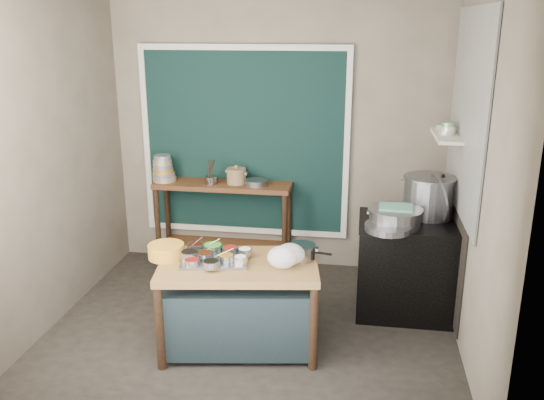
% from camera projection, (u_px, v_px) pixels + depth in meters
% --- Properties ---
extents(floor, '(3.50, 3.00, 0.02)m').
position_uv_depth(floor, '(252.00, 329.00, 5.06)').
color(floor, '#2A2520').
rests_on(floor, ground).
extents(back_wall, '(3.50, 0.02, 2.80)m').
position_uv_depth(back_wall, '(278.00, 138.00, 6.06)').
color(back_wall, '#786B5C').
rests_on(back_wall, floor).
extents(left_wall, '(0.02, 3.00, 2.80)m').
position_uv_depth(left_wall, '(47.00, 166.00, 4.90)').
color(left_wall, '#786B5C').
rests_on(left_wall, floor).
extents(right_wall, '(0.02, 3.00, 2.80)m').
position_uv_depth(right_wall, '(477.00, 183.00, 4.37)').
color(right_wall, '#786B5C').
rests_on(right_wall, floor).
extents(curtain_panel, '(2.10, 0.02, 1.90)m').
position_uv_depth(curtain_panel, '(244.00, 143.00, 6.09)').
color(curtain_panel, black).
rests_on(curtain_panel, back_wall).
extents(curtain_frame, '(2.22, 0.03, 2.02)m').
position_uv_depth(curtain_frame, '(244.00, 143.00, 6.08)').
color(curtain_frame, beige).
rests_on(curtain_frame, back_wall).
extents(tile_panel, '(0.02, 1.70, 1.70)m').
position_uv_depth(tile_panel, '(467.00, 113.00, 4.76)').
color(tile_panel, '#B2B2AA').
rests_on(tile_panel, right_wall).
extents(soot_patch, '(0.01, 1.30, 1.30)m').
position_uv_depth(soot_patch, '(453.00, 239.00, 5.20)').
color(soot_patch, black).
rests_on(soot_patch, right_wall).
extents(wall_shelf, '(0.22, 0.70, 0.03)m').
position_uv_depth(wall_shelf, '(447.00, 136.00, 5.14)').
color(wall_shelf, beige).
rests_on(wall_shelf, right_wall).
extents(prep_table, '(1.35, 0.90, 0.75)m').
position_uv_depth(prep_table, '(239.00, 305.00, 4.66)').
color(prep_table, olive).
rests_on(prep_table, floor).
extents(back_counter, '(1.45, 0.40, 0.95)m').
position_uv_depth(back_counter, '(224.00, 225.00, 6.20)').
color(back_counter, '#512C17').
rests_on(back_counter, floor).
extents(stove_block, '(0.90, 0.68, 0.85)m').
position_uv_depth(stove_block, '(408.00, 268.00, 5.24)').
color(stove_block, black).
rests_on(stove_block, floor).
extents(stove_top, '(0.92, 0.69, 0.03)m').
position_uv_depth(stove_top, '(411.00, 223.00, 5.11)').
color(stove_top, black).
rests_on(stove_top, stove_block).
extents(condiment_tray, '(0.59, 0.47, 0.02)m').
position_uv_depth(condiment_tray, '(215.00, 260.00, 4.58)').
color(condiment_tray, gray).
rests_on(condiment_tray, prep_table).
extents(condiment_bowls, '(0.55, 0.45, 0.07)m').
position_uv_depth(condiment_bowls, '(212.00, 254.00, 4.59)').
color(condiment_bowls, gray).
rests_on(condiment_bowls, condiment_tray).
extents(yellow_basin, '(0.38, 0.38, 0.11)m').
position_uv_depth(yellow_basin, '(166.00, 251.00, 4.64)').
color(yellow_basin, gold).
rests_on(yellow_basin, prep_table).
extents(saucepan, '(0.27, 0.27, 0.13)m').
position_uv_depth(saucepan, '(302.00, 252.00, 4.60)').
color(saucepan, gray).
rests_on(saucepan, prep_table).
extents(plastic_bag_a, '(0.26, 0.23, 0.17)m').
position_uv_depth(plastic_bag_a, '(282.00, 257.00, 4.43)').
color(plastic_bag_a, white).
rests_on(plastic_bag_a, prep_table).
extents(plastic_bag_b, '(0.27, 0.25, 0.17)m').
position_uv_depth(plastic_bag_b, '(290.00, 254.00, 4.50)').
color(plastic_bag_b, white).
rests_on(plastic_bag_b, prep_table).
extents(bowl_stack, '(0.25, 0.25, 0.28)m').
position_uv_depth(bowl_stack, '(163.00, 170.00, 6.10)').
color(bowl_stack, tan).
rests_on(bowl_stack, back_counter).
extents(utensil_cup, '(0.16, 0.16, 0.08)m').
position_uv_depth(utensil_cup, '(211.00, 180.00, 6.02)').
color(utensil_cup, gray).
rests_on(utensil_cup, back_counter).
extents(ceramic_crock, '(0.27, 0.27, 0.14)m').
position_uv_depth(ceramic_crock, '(236.00, 177.00, 6.02)').
color(ceramic_crock, olive).
rests_on(ceramic_crock, back_counter).
extents(wide_bowl, '(0.31, 0.31, 0.06)m').
position_uv_depth(wide_bowl, '(256.00, 183.00, 5.96)').
color(wide_bowl, gray).
rests_on(wide_bowl, back_counter).
extents(stock_pot, '(0.51, 0.51, 0.37)m').
position_uv_depth(stock_pot, '(429.00, 196.00, 5.20)').
color(stock_pot, gray).
rests_on(stock_pot, stove_top).
extents(pot_lid, '(0.20, 0.44, 0.42)m').
position_uv_depth(pot_lid, '(439.00, 197.00, 5.09)').
color(pot_lid, gray).
rests_on(pot_lid, stove_top).
extents(steamer, '(0.59, 0.59, 0.16)m').
position_uv_depth(steamer, '(395.00, 217.00, 4.98)').
color(steamer, gray).
rests_on(steamer, stove_top).
extents(green_cloth, '(0.29, 0.23, 0.02)m').
position_uv_depth(green_cloth, '(396.00, 207.00, 4.95)').
color(green_cloth, '#568C6B').
rests_on(green_cloth, steamer).
extents(shallow_pan, '(0.52, 0.52, 0.05)m').
position_uv_depth(shallow_pan, '(388.00, 228.00, 4.87)').
color(shallow_pan, gray).
rests_on(shallow_pan, stove_top).
extents(shelf_bowl_stack, '(0.14, 0.14, 0.11)m').
position_uv_depth(shelf_bowl_stack, '(448.00, 129.00, 5.10)').
color(shelf_bowl_stack, silver).
rests_on(shelf_bowl_stack, wall_shelf).
extents(shelf_bowl_green, '(0.16, 0.16, 0.05)m').
position_uv_depth(shelf_bowl_green, '(445.00, 127.00, 5.31)').
color(shelf_bowl_green, gray).
rests_on(shelf_bowl_green, wall_shelf).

